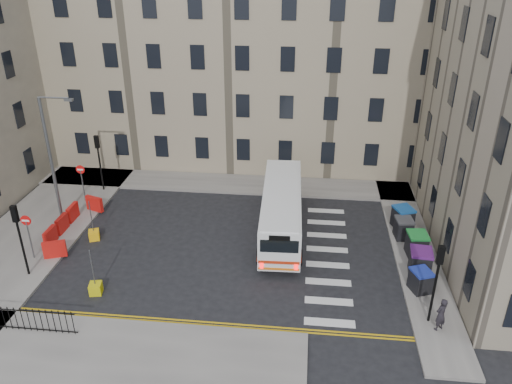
% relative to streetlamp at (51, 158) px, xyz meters
% --- Properties ---
extents(ground, '(120.00, 120.00, 0.00)m').
position_rel_streetlamp_xyz_m(ground, '(13.00, -2.00, -4.34)').
color(ground, black).
rests_on(ground, ground).
extents(pavement_north, '(36.00, 3.20, 0.15)m').
position_rel_streetlamp_xyz_m(pavement_north, '(7.00, 6.60, -4.26)').
color(pavement_north, slate).
rests_on(pavement_north, ground).
extents(pavement_east, '(2.40, 26.00, 0.15)m').
position_rel_streetlamp_xyz_m(pavement_east, '(22.00, 2.00, -4.26)').
color(pavement_east, slate).
rests_on(pavement_east, ground).
extents(pavement_west, '(6.00, 22.00, 0.15)m').
position_rel_streetlamp_xyz_m(pavement_west, '(-1.00, -1.00, -4.26)').
color(pavement_west, slate).
rests_on(pavement_west, ground).
extents(pavement_sw, '(20.00, 6.00, 0.15)m').
position_rel_streetlamp_xyz_m(pavement_sw, '(6.00, -12.00, -4.26)').
color(pavement_sw, slate).
rests_on(pavement_sw, ground).
extents(terrace_north, '(38.30, 10.80, 17.20)m').
position_rel_streetlamp_xyz_m(terrace_north, '(6.00, 13.50, 4.28)').
color(terrace_north, gray).
rests_on(terrace_north, ground).
extents(traffic_light_east, '(0.28, 0.22, 4.10)m').
position_rel_streetlamp_xyz_m(traffic_light_east, '(21.60, -7.50, -1.47)').
color(traffic_light_east, black).
rests_on(traffic_light_east, pavement_east).
extents(traffic_light_nw, '(0.28, 0.22, 4.10)m').
position_rel_streetlamp_xyz_m(traffic_light_nw, '(1.00, 4.50, -1.47)').
color(traffic_light_nw, black).
rests_on(traffic_light_nw, pavement_west).
extents(traffic_light_sw, '(0.28, 0.22, 4.10)m').
position_rel_streetlamp_xyz_m(traffic_light_sw, '(1.00, -6.00, -1.47)').
color(traffic_light_sw, black).
rests_on(traffic_light_sw, pavement_west).
extents(streetlamp, '(0.50, 0.22, 8.14)m').
position_rel_streetlamp_xyz_m(streetlamp, '(0.00, 0.00, 0.00)').
color(streetlamp, '#595B5E').
rests_on(streetlamp, pavement_west).
extents(no_entry_north, '(0.60, 0.08, 3.00)m').
position_rel_streetlamp_xyz_m(no_entry_north, '(0.50, 2.50, -2.26)').
color(no_entry_north, '#595B5E').
rests_on(no_entry_north, pavement_west).
extents(no_entry_south, '(0.60, 0.08, 3.00)m').
position_rel_streetlamp_xyz_m(no_entry_south, '(0.50, -4.50, -2.26)').
color(no_entry_south, '#595B5E').
rests_on(no_entry_south, pavement_west).
extents(roadworks_barriers, '(1.66, 6.26, 1.00)m').
position_rel_streetlamp_xyz_m(roadworks_barriers, '(1.16, -1.50, -3.69)').
color(roadworks_barriers, red).
rests_on(roadworks_barriers, pavement_west).
extents(bus, '(2.82, 10.15, 2.73)m').
position_rel_streetlamp_xyz_m(bus, '(14.17, 0.20, -2.76)').
color(bus, silver).
rests_on(bus, ground).
extents(wheelie_bin_a, '(1.24, 1.32, 1.17)m').
position_rel_streetlamp_xyz_m(wheelie_bin_a, '(21.59, -5.17, -3.60)').
color(wheelie_bin_a, black).
rests_on(wheelie_bin_a, pavement_east).
extents(wheelie_bin_b, '(1.24, 1.39, 1.42)m').
position_rel_streetlamp_xyz_m(wheelie_bin_b, '(21.82, -3.67, -3.47)').
color(wheelie_bin_b, black).
rests_on(wheelie_bin_b, pavement_east).
extents(wheelie_bin_c, '(1.17, 1.32, 1.36)m').
position_rel_streetlamp_xyz_m(wheelie_bin_c, '(21.96, -1.80, -3.50)').
color(wheelie_bin_c, black).
rests_on(wheelie_bin_c, pavement_east).
extents(wheelie_bin_d, '(1.10, 1.23, 1.25)m').
position_rel_streetlamp_xyz_m(wheelie_bin_d, '(21.52, 0.05, -3.56)').
color(wheelie_bin_d, black).
rests_on(wheelie_bin_d, pavement_east).
extents(wheelie_bin_e, '(1.44, 1.53, 1.36)m').
position_rel_streetlamp_xyz_m(wheelie_bin_e, '(21.66, 1.28, -3.50)').
color(wheelie_bin_e, black).
rests_on(wheelie_bin_e, pavement_east).
extents(pedestrian, '(0.73, 0.69, 1.68)m').
position_rel_streetlamp_xyz_m(pedestrian, '(21.93, -8.06, -3.34)').
color(pedestrian, black).
rests_on(pedestrian, pavement_east).
extents(bollard_yellow, '(0.78, 0.78, 0.60)m').
position_rel_streetlamp_xyz_m(bollard_yellow, '(3.00, -1.99, -4.04)').
color(bollard_yellow, '#F9B20D').
rests_on(bollard_yellow, ground).
extents(bollard_chevron, '(0.70, 0.70, 0.60)m').
position_rel_streetlamp_xyz_m(bollard_chevron, '(5.19, -7.05, -4.04)').
color(bollard_chevron, '#C5BB0B').
rests_on(bollard_chevron, ground).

